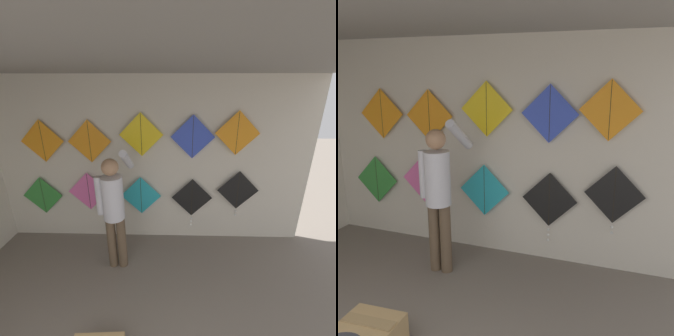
# 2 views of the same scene
# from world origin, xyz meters

# --- Properties ---
(back_panel) EXTENTS (5.60, 0.06, 2.80)m
(back_panel) POSITION_xyz_m (0.00, 3.69, 1.40)
(back_panel) COLOR beige
(back_panel) RESTS_ON ground
(ceiling_slab) EXTENTS (5.60, 4.46, 0.04)m
(ceiling_slab) POSITION_xyz_m (0.00, 1.83, 2.82)
(ceiling_slab) COLOR gray
(shopkeeper) EXTENTS (0.47, 0.65, 1.85)m
(shopkeeper) POSITION_xyz_m (-0.28, 2.92, 1.04)
(shopkeeper) COLOR brown
(shopkeeper) RESTS_ON ground
(kite_0) EXTENTS (0.69, 0.01, 0.69)m
(kite_0) POSITION_xyz_m (-1.72, 3.60, 0.83)
(kite_0) COLOR #338C38
(kite_1) EXTENTS (0.69, 0.01, 0.69)m
(kite_1) POSITION_xyz_m (-0.90, 3.60, 0.92)
(kite_1) COLOR pink
(kite_2) EXTENTS (0.69, 0.01, 0.69)m
(kite_2) POSITION_xyz_m (-0.00, 3.60, 0.85)
(kite_2) COLOR #28B2C6
(kite_3) EXTENTS (0.69, 0.04, 0.90)m
(kite_3) POSITION_xyz_m (0.88, 3.60, 0.79)
(kite_3) COLOR black
(kite_4) EXTENTS (0.69, 0.04, 0.83)m
(kite_4) POSITION_xyz_m (1.64, 3.60, 0.95)
(kite_4) COLOR black
(kite_5) EXTENTS (0.69, 0.01, 0.69)m
(kite_5) POSITION_xyz_m (-1.54, 3.60, 1.80)
(kite_5) COLOR orange
(kite_6) EXTENTS (0.69, 0.01, 0.69)m
(kite_6) POSITION_xyz_m (-0.78, 3.60, 1.80)
(kite_6) COLOR orange
(kite_7) EXTENTS (0.69, 0.01, 0.69)m
(kite_7) POSITION_xyz_m (0.05, 3.60, 1.91)
(kite_7) COLOR yellow
(kite_8) EXTENTS (0.69, 0.01, 0.69)m
(kite_8) POSITION_xyz_m (0.85, 3.60, 1.88)
(kite_8) COLOR blue
(kite_9) EXTENTS (0.69, 0.01, 0.69)m
(kite_9) POSITION_xyz_m (1.53, 3.60, 1.94)
(kite_9) COLOR orange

